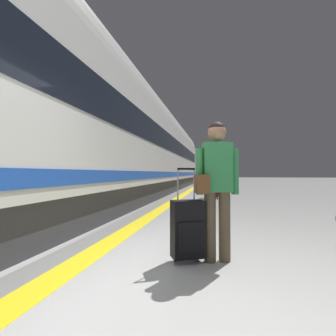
{
  "coord_description": "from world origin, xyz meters",
  "views": [
    {
      "loc": [
        0.43,
        -2.31,
        1.07
      ],
      "look_at": [
        -1.09,
        5.27,
        1.22
      ],
      "focal_mm": 26.18,
      "sensor_mm": 36.0,
      "label": 1
    }
  ],
  "objects_px": {
    "passenger_mid": "(214,175)",
    "rolling_suitcase_foreground": "(188,229)",
    "passenger_near": "(209,173)",
    "duffel_bag_near": "(214,187)",
    "high_speed_train": "(134,141)",
    "traveller_foreground": "(216,180)",
    "suitcase_mid": "(221,190)"
  },
  "relations": [
    {
      "from": "passenger_mid",
      "to": "rolling_suitcase_foreground",
      "type": "bearing_deg",
      "value": -91.51
    },
    {
      "from": "passenger_near",
      "to": "duffel_bag_near",
      "type": "relative_size",
      "value": 3.96
    },
    {
      "from": "rolling_suitcase_foreground",
      "to": "passenger_near",
      "type": "relative_size",
      "value": 0.65
    },
    {
      "from": "duffel_bag_near",
      "to": "high_speed_train",
      "type": "bearing_deg",
      "value": -121.48
    },
    {
      "from": "duffel_bag_near",
      "to": "traveller_foreground",
      "type": "bearing_deg",
      "value": -89.15
    },
    {
      "from": "suitcase_mid",
      "to": "traveller_foreground",
      "type": "bearing_deg",
      "value": -91.47
    },
    {
      "from": "high_speed_train",
      "to": "traveller_foreground",
      "type": "bearing_deg",
      "value": -63.79
    },
    {
      "from": "passenger_near",
      "to": "suitcase_mid",
      "type": "relative_size",
      "value": 1.73
    },
    {
      "from": "rolling_suitcase_foreground",
      "to": "passenger_mid",
      "type": "relative_size",
      "value": 0.67
    },
    {
      "from": "high_speed_train",
      "to": "traveller_foreground",
      "type": "xyz_separation_m",
      "value": [
        3.62,
        -7.35,
        -1.53
      ]
    },
    {
      "from": "passenger_mid",
      "to": "high_speed_train",
      "type": "bearing_deg",
      "value": -171.93
    },
    {
      "from": "passenger_near",
      "to": "suitcase_mid",
      "type": "height_order",
      "value": "passenger_near"
    },
    {
      "from": "traveller_foreground",
      "to": "rolling_suitcase_foreground",
      "type": "distance_m",
      "value": 0.68
    },
    {
      "from": "passenger_near",
      "to": "duffel_bag_near",
      "type": "height_order",
      "value": "passenger_near"
    },
    {
      "from": "high_speed_train",
      "to": "passenger_near",
      "type": "bearing_deg",
      "value": 61.36
    },
    {
      "from": "high_speed_train",
      "to": "duffel_bag_near",
      "type": "xyz_separation_m",
      "value": [
        3.42,
        5.59,
        -2.35
      ]
    },
    {
      "from": "high_speed_train",
      "to": "suitcase_mid",
      "type": "distance_m",
      "value": 4.39
    },
    {
      "from": "rolling_suitcase_foreground",
      "to": "suitcase_mid",
      "type": "xyz_separation_m",
      "value": [
        0.53,
        7.67,
        -0.06
      ]
    },
    {
      "from": "high_speed_train",
      "to": "rolling_suitcase_foreground",
      "type": "relative_size",
      "value": 27.99
    },
    {
      "from": "high_speed_train",
      "to": "passenger_near",
      "type": "height_order",
      "value": "high_speed_train"
    },
    {
      "from": "high_speed_train",
      "to": "duffel_bag_near",
      "type": "height_order",
      "value": "high_speed_train"
    },
    {
      "from": "rolling_suitcase_foreground",
      "to": "suitcase_mid",
      "type": "bearing_deg",
      "value": 86.05
    },
    {
      "from": "traveller_foreground",
      "to": "passenger_mid",
      "type": "distance_m",
      "value": 7.85
    },
    {
      "from": "duffel_bag_near",
      "to": "passenger_mid",
      "type": "distance_m",
      "value": 5.16
    },
    {
      "from": "passenger_mid",
      "to": "suitcase_mid",
      "type": "height_order",
      "value": "passenger_mid"
    },
    {
      "from": "traveller_foreground",
      "to": "duffel_bag_near",
      "type": "distance_m",
      "value": 12.97
    },
    {
      "from": "traveller_foreground",
      "to": "rolling_suitcase_foreground",
      "type": "height_order",
      "value": "traveller_foreground"
    },
    {
      "from": "duffel_bag_near",
      "to": "suitcase_mid",
      "type": "bearing_deg",
      "value": -85.87
    },
    {
      "from": "traveller_foreground",
      "to": "rolling_suitcase_foreground",
      "type": "relative_size",
      "value": 1.5
    },
    {
      "from": "traveller_foreground",
      "to": "passenger_near",
      "type": "relative_size",
      "value": 0.97
    },
    {
      "from": "duffel_bag_near",
      "to": "passenger_mid",
      "type": "relative_size",
      "value": 0.26
    },
    {
      "from": "rolling_suitcase_foreground",
      "to": "suitcase_mid",
      "type": "relative_size",
      "value": 1.12
    }
  ]
}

